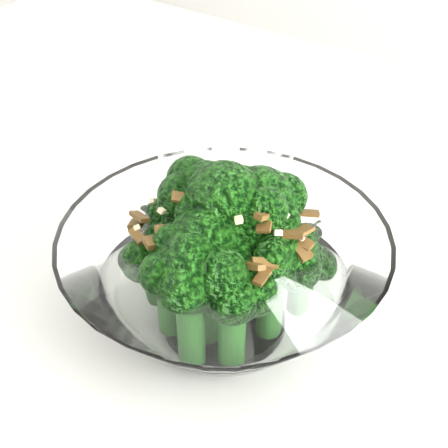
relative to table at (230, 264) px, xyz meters
The scene contains 2 objects.
table is the anchor object (origin of this frame).
broccoli_dish 0.20m from the table, 63.89° to the right, with size 0.24×0.24×0.15m.
Camera 1 is at (0.15, -0.33, 1.14)m, focal length 55.00 mm.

